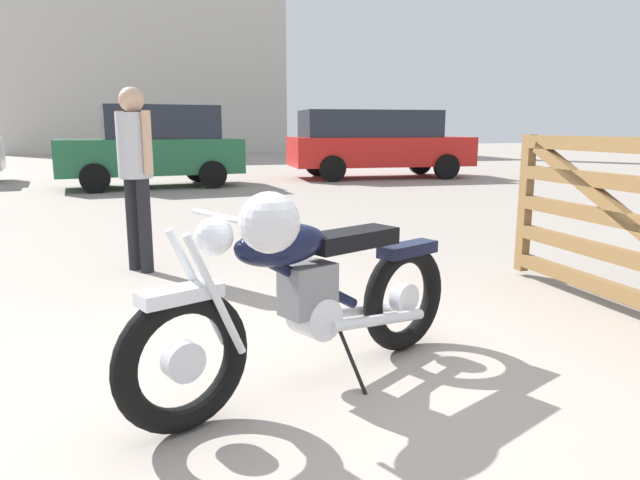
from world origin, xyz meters
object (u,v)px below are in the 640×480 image
(bystander, at_px, (135,160))
(red_hatchback_near, at_px, (153,145))
(vintage_motorcycle, at_px, (306,295))
(pale_sedan_back, at_px, (376,142))

(bystander, xyz_separation_m, red_hatchback_near, (0.31, 7.95, -0.10))
(red_hatchback_near, bearing_deg, bystander, 81.83)
(vintage_motorcycle, height_order, bystander, bystander)
(red_hatchback_near, bearing_deg, pale_sedan_back, -178.04)
(pale_sedan_back, relative_size, red_hatchback_near, 1.19)
(vintage_motorcycle, xyz_separation_m, bystander, (-0.81, 2.81, 0.53))
(vintage_motorcycle, relative_size, pale_sedan_back, 0.40)
(bystander, bearing_deg, pale_sedan_back, -160.75)
(vintage_motorcycle, relative_size, bystander, 1.17)
(bystander, relative_size, pale_sedan_back, 0.34)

